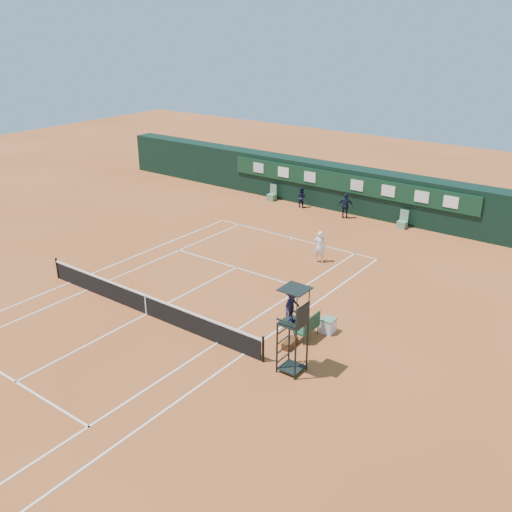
{
  "coord_description": "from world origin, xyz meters",
  "views": [
    {
      "loc": [
        17.27,
        -15.06,
        12.09
      ],
      "look_at": [
        1.6,
        6.0,
        1.2
      ],
      "focal_mm": 40.0,
      "sensor_mm": 36.0,
      "label": 1
    }
  ],
  "objects_px": {
    "player": "(320,247)",
    "cooler": "(328,325)",
    "tennis_net": "(146,304)",
    "player_bench": "(309,326)",
    "umpire_chair": "(293,312)"
  },
  "relations": [
    {
      "from": "player",
      "to": "umpire_chair",
      "type": "bearing_deg",
      "value": 92.88
    },
    {
      "from": "tennis_net",
      "to": "player",
      "type": "bearing_deg",
      "value": 72.36
    },
    {
      "from": "umpire_chair",
      "to": "cooler",
      "type": "distance_m",
      "value": 3.93
    },
    {
      "from": "cooler",
      "to": "player",
      "type": "distance_m",
      "value": 7.55
    },
    {
      "from": "umpire_chair",
      "to": "player",
      "type": "bearing_deg",
      "value": 115.24
    },
    {
      "from": "umpire_chair",
      "to": "tennis_net",
      "type": "bearing_deg",
      "value": -178.91
    },
    {
      "from": "player_bench",
      "to": "player",
      "type": "distance_m",
      "value": 8.17
    },
    {
      "from": "cooler",
      "to": "tennis_net",
      "type": "bearing_deg",
      "value": -154.67
    },
    {
      "from": "umpire_chair",
      "to": "player_bench",
      "type": "height_order",
      "value": "umpire_chair"
    },
    {
      "from": "player_bench",
      "to": "cooler",
      "type": "distance_m",
      "value": 1.05
    },
    {
      "from": "tennis_net",
      "to": "player_bench",
      "type": "xyz_separation_m",
      "value": [
        6.89,
        2.49,
        0.09
      ]
    },
    {
      "from": "tennis_net",
      "to": "player_bench",
      "type": "bearing_deg",
      "value": 19.84
    },
    {
      "from": "tennis_net",
      "to": "cooler",
      "type": "xyz_separation_m",
      "value": [
        7.25,
        3.43,
        -0.18
      ]
    },
    {
      "from": "player",
      "to": "cooler",
      "type": "bearing_deg",
      "value": 101.16
    },
    {
      "from": "player_bench",
      "to": "player",
      "type": "bearing_deg",
      "value": 117.77
    }
  ]
}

